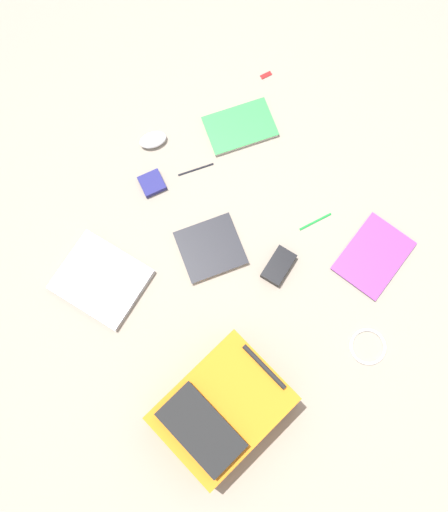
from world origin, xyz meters
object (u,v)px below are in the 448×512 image
object	(u,v)px
earbud_pouch	(152,183)
pen_black	(315,221)
book_blue	(374,256)
book_comic	(211,248)
computer_mouse	(153,140)
laptop	(101,280)
usb_stick	(266,75)
cable_coil	(368,347)
pen_blue	(196,169)
book_manual	(240,127)
power_brick	(279,266)
backpack	(221,410)

from	to	relation	value
earbud_pouch	pen_black	bearing A→B (deg)	37.36
book_blue	book_comic	distance (m)	0.61
computer_mouse	pen_black	size ratio (longest dim) A/B	0.79
laptop	usb_stick	size ratio (longest dim) A/B	8.11
cable_coil	pen_blue	world-z (taller)	cable_coil
laptop	book_manual	size ratio (longest dim) A/B	1.21
power_brick	backpack	bearing A→B (deg)	-61.41
book_blue	book_comic	size ratio (longest dim) A/B	1.13
backpack	book_blue	world-z (taller)	backpack
book_comic	computer_mouse	size ratio (longest dim) A/B	2.59
backpack	book_manual	size ratio (longest dim) A/B	1.41
book_blue	computer_mouse	distance (m)	0.96
backpack	book_comic	world-z (taller)	backpack
book_manual	usb_stick	xyz separation A→B (m)	(-0.11, 0.23, -0.01)
computer_mouse	usb_stick	distance (m)	0.54
laptop	computer_mouse	world-z (taller)	computer_mouse
book_blue	usb_stick	bearing A→B (deg)	167.93
earbud_pouch	usb_stick	distance (m)	0.65
laptop	power_brick	distance (m)	0.66
power_brick	pen_black	distance (m)	0.23
computer_mouse	pen_black	world-z (taller)	computer_mouse
book_comic	usb_stick	bearing A→B (deg)	124.19
book_comic	pen_black	bearing A→B (deg)	66.12
book_comic	cable_coil	xyz separation A→B (m)	(0.64, 0.21, -0.01)
book_comic	earbud_pouch	size ratio (longest dim) A/B	3.23
laptop	computer_mouse	distance (m)	0.59
book_blue	cable_coil	xyz separation A→B (m)	(0.24, -0.24, -0.00)
book_comic	laptop	bearing A→B (deg)	-112.24
book_manual	earbud_pouch	size ratio (longest dim) A/B	3.57
cable_coil	power_brick	world-z (taller)	power_brick
backpack	laptop	xyz separation A→B (m)	(-0.64, -0.05, -0.08)
cable_coil	usb_stick	world-z (taller)	cable_coil
cable_coil	book_blue	bearing A→B (deg)	133.90
laptop	earbud_pouch	distance (m)	0.42
book_blue	power_brick	xyz separation A→B (m)	(-0.19, -0.30, 0.01)
pen_black	pen_blue	size ratio (longest dim) A/B	0.94
computer_mouse	earbud_pouch	bearing A→B (deg)	-19.32
usb_stick	book_manual	bearing A→B (deg)	-63.76
computer_mouse	cable_coil	distance (m)	1.13
laptop	book_comic	distance (m)	0.42
book_manual	computer_mouse	distance (m)	0.35
cable_coil	power_brick	bearing A→B (deg)	-172.10
computer_mouse	pen_blue	size ratio (longest dim) A/B	0.75
laptop	cable_coil	world-z (taller)	laptop
book_blue	computer_mouse	world-z (taller)	computer_mouse
pen_blue	usb_stick	size ratio (longest dim) A/B	3.12
power_brick	pen_blue	bearing A→B (deg)	179.54
laptop	computer_mouse	xyz separation A→B (m)	(-0.33, 0.49, 0.00)
power_brick	pen_blue	size ratio (longest dim) A/B	0.94
book_manual	cable_coil	size ratio (longest dim) A/B	2.35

